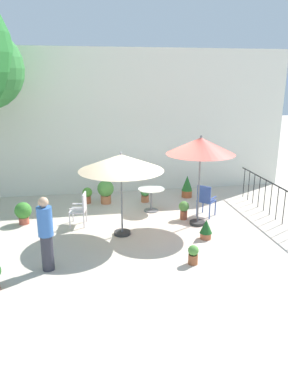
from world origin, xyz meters
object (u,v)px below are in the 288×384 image
at_px(potted_plant_0, 87,194).
at_px(potted_plant_3, 106,190).
at_px(cafe_table_0, 151,195).
at_px(potted_plant_1, 145,194).
at_px(potted_plant_6, 193,254).
at_px(patio_chair_0, 81,207).
at_px(potted_plant_2, 187,186).
at_px(potted_plant_8, 206,229).
at_px(standing_person, 46,233).
at_px(potted_plant_4, 184,209).
at_px(potted_plant_7, 23,212).
at_px(patio_umbrella_1, 201,147).
at_px(patio_umbrella_0, 121,163).
at_px(patio_chair_1, 205,199).

xyz_separation_m(potted_plant_0, potted_plant_3, (0.60, -0.11, 0.13)).
relative_size(cafe_table_0, potted_plant_0, 1.51).
relative_size(potted_plant_1, potted_plant_6, 1.11).
xyz_separation_m(patio_chair_0, potted_plant_0, (0.23, 1.88, -0.21)).
distance_m(potted_plant_2, potted_plant_8, 3.53).
distance_m(potted_plant_1, standing_person, 5.10).
bearing_deg(cafe_table_0, potted_plant_4, -47.24).
relative_size(potted_plant_1, potted_plant_7, 0.78).
bearing_deg(potted_plant_3, patio_umbrella_1, -43.63).
bearing_deg(potted_plant_3, potted_plant_1, -3.85).
relative_size(patio_umbrella_0, cafe_table_0, 2.74).
distance_m(potted_plant_4, potted_plant_8, 1.46).
bearing_deg(patio_umbrella_1, potted_plant_7, 169.66).
xyz_separation_m(potted_plant_8, standing_person, (-3.88, -0.95, 0.58)).
bearing_deg(potted_plant_0, patio_umbrella_1, -38.66).
bearing_deg(potted_plant_0, potted_plant_7, -140.33).
relative_size(potted_plant_0, standing_person, 0.33).
bearing_deg(potted_plant_3, patio_chair_1, -31.89).
bearing_deg(potted_plant_8, patio_chair_1, 71.92).
relative_size(patio_umbrella_1, patio_chair_0, 2.74).
distance_m(potted_plant_1, potted_plant_8, 3.38).
distance_m(patio_umbrella_0, cafe_table_0, 2.45).
relative_size(patio_umbrella_0, potted_plant_3, 2.85).
height_order(patio_chair_0, potted_plant_1, patio_chair_0).
relative_size(patio_umbrella_1, potted_plant_7, 3.98).
xyz_separation_m(patio_umbrella_1, potted_plant_3, (-2.42, 2.31, -1.78)).
distance_m(patio_umbrella_1, patio_chair_0, 3.70).
bearing_deg(patio_umbrella_0, patio_umbrella_1, 9.04).
distance_m(patio_chair_1, potted_plant_8, 1.66).
relative_size(patio_chair_0, potted_plant_4, 1.68).
relative_size(patio_umbrella_0, potted_plant_6, 4.96).
relative_size(patio_umbrella_1, potted_plant_4, 4.59).
relative_size(potted_plant_0, potted_plant_4, 0.97).
bearing_deg(potted_plant_7, potted_plant_4, -5.55).
height_order(potted_plant_2, potted_plant_4, potted_plant_2).
distance_m(potted_plant_1, potted_plant_3, 1.32).
relative_size(potted_plant_0, potted_plant_7, 0.84).
distance_m(patio_umbrella_1, patio_chair_1, 1.79).
xyz_separation_m(potted_plant_1, potted_plant_8, (1.02, -3.22, 0.01)).
relative_size(potted_plant_6, potted_plant_7, 0.70).
height_order(patio_chair_1, potted_plant_8, patio_chair_1).
relative_size(patio_umbrella_0, potted_plant_0, 4.13).
bearing_deg(potted_plant_4, potted_plant_0, 144.23).
bearing_deg(patio_chair_1, potted_plant_3, 148.11).
relative_size(potted_plant_0, potted_plant_1, 1.08).
bearing_deg(potted_plant_6, potted_plant_8, 59.75).
distance_m(potted_plant_0, potted_plant_8, 4.49).
height_order(patio_chair_0, potted_plant_7, patio_chair_0).
bearing_deg(potted_plant_7, potted_plant_6, -37.91).
height_order(patio_umbrella_1, patio_chair_0, patio_umbrella_1).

